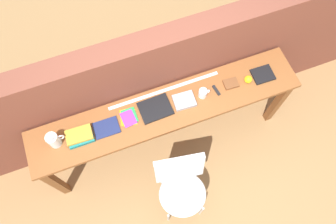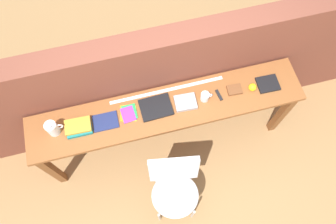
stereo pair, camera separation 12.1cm
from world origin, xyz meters
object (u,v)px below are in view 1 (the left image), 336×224
Objects in this scene: pitcher_white at (54,140)px; magazine_cycling at (106,128)px; multitool_folded at (216,90)px; book_open_centre at (155,109)px; book_stack_leftmost at (80,136)px; sports_ball_small at (248,79)px; pamphlet_pile_colourful at (129,117)px; mug at (203,93)px; leather_journal_brown at (231,83)px; chair_white_moulded at (181,185)px; book_repair_rightmost at (263,75)px.

pitcher_white is 0.84× the size of magazine_cycling.
pitcher_white reaches higher than multitool_folded.
book_open_centre is at bearing 3.47° from magazine_cycling.
sports_ball_small is (1.58, -0.01, 0.00)m from book_stack_leftmost.
magazine_cycling is 1.20× the size of pamphlet_pile_colourful.
leather_journal_brown is at bearing 2.99° from mug.
pitcher_white is 1.67× the size of mug.
book_open_centre is at bearing 90.62° from chair_white_moulded.
book_open_centre is 0.45m from mug.
book_repair_rightmost is (1.74, 0.00, -0.02)m from book_stack_leftmost.
leather_journal_brown is (1.19, 0.01, 0.01)m from magazine_cycling.
mug is 0.14m from multitool_folded.
book_repair_rightmost is (1.04, 0.63, 0.36)m from chair_white_moulded.
multitool_folded is at bearing -0.17° from mug.
mug reaches higher than leather_journal_brown.
book_open_centre is at bearing 177.12° from mug.
book_open_centre reaches higher than chair_white_moulded.
pitcher_white reaches higher than pamphlet_pile_colourful.
leather_journal_brown is (0.15, 0.02, 0.00)m from multitool_folded.
book_stack_leftmost is (-0.69, 0.63, 0.38)m from chair_white_moulded.
book_repair_rightmost is at bearing -0.24° from mug.
pitcher_white is 0.65m from pamphlet_pile_colourful.
mug is 0.56× the size of book_repair_rightmost.
pamphlet_pile_colourful is 1.66× the size of multitool_folded.
sports_ball_small is at bearing -3.80° from book_open_centre.
sports_ball_small is at bearing -2.03° from pamphlet_pile_colourful.
pitcher_white is at bearing 178.57° from book_open_centre.
pitcher_white is 1.63m from leather_journal_brown.
book_stack_leftmost is at bearing 137.94° from chair_white_moulded.
sports_ball_small is at bearing -2.10° from multitool_folded.
chair_white_moulded is 4.85× the size of pitcher_white.
pitcher_white is 1.41× the size of leather_journal_brown.
mug is (0.69, -0.03, 0.04)m from pamphlet_pile_colourful.
leather_journal_brown reaches higher than multitool_folded.
sports_ball_small reaches higher than book_stack_leftmost.
book_open_centre is 2.53× the size of mug.
mug reaches higher than book_stack_leftmost.
multitool_folded reaches higher than pamphlet_pile_colourful.
multitool_folded is at bearing -2.01° from pamphlet_pile_colourful.
book_repair_rightmost is at bearing -2.96° from book_open_centre.
book_open_centre reaches higher than multitool_folded.
leather_journal_brown reaches higher than magazine_cycling.
pamphlet_pile_colourful is 0.94× the size of book_repair_rightmost.
leather_journal_brown reaches higher than book_repair_rightmost.
multitool_folded is (0.13, -0.00, -0.04)m from mug.
book_stack_leftmost is 0.82× the size of book_open_centre.
magazine_cycling is 1.35m from sports_ball_small.
multitool_folded is at bearing -170.47° from leather_journal_brown.
leather_journal_brown is at bearing 41.64° from chair_white_moulded.
book_open_centre is 1.05m from book_repair_rightmost.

